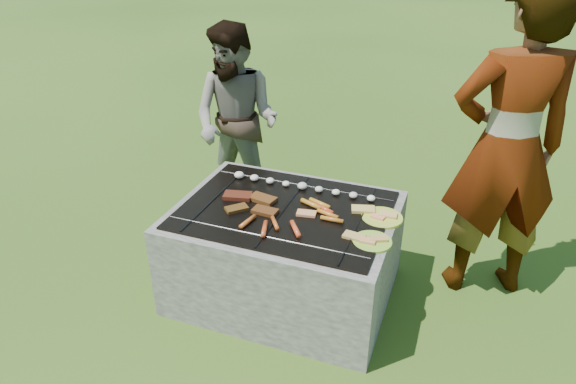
{
  "coord_description": "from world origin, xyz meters",
  "views": [
    {
      "loc": [
        0.95,
        -2.46,
        2.14
      ],
      "look_at": [
        0.0,
        0.05,
        0.7
      ],
      "focal_mm": 32.0,
      "sensor_mm": 36.0,
      "label": 1
    }
  ],
  "objects_px": {
    "fire_pit": "(285,254)",
    "cook": "(507,149)",
    "plate_far": "(382,217)",
    "bystander": "(237,122)",
    "plate_near": "(372,241)"
  },
  "relations": [
    {
      "from": "fire_pit",
      "to": "plate_near",
      "type": "bearing_deg",
      "value": -15.47
    },
    {
      "from": "plate_far",
      "to": "plate_near",
      "type": "relative_size",
      "value": 1.0
    },
    {
      "from": "cook",
      "to": "bystander",
      "type": "relative_size",
      "value": 1.3
    },
    {
      "from": "cook",
      "to": "bystander",
      "type": "distance_m",
      "value": 1.97
    },
    {
      "from": "fire_pit",
      "to": "bystander",
      "type": "xyz_separation_m",
      "value": [
        -0.75,
        0.91,
        0.46
      ]
    },
    {
      "from": "fire_pit",
      "to": "plate_far",
      "type": "xyz_separation_m",
      "value": [
        0.56,
        0.11,
        0.33
      ]
    },
    {
      "from": "fire_pit",
      "to": "cook",
      "type": "relative_size",
      "value": 0.67
    },
    {
      "from": "fire_pit",
      "to": "bystander",
      "type": "bearing_deg",
      "value": 129.5
    },
    {
      "from": "plate_near",
      "to": "bystander",
      "type": "xyz_separation_m",
      "value": [
        -1.31,
        1.06,
        0.14
      ]
    },
    {
      "from": "plate_far",
      "to": "cook",
      "type": "relative_size",
      "value": 0.14
    },
    {
      "from": "fire_pit",
      "to": "bystander",
      "type": "distance_m",
      "value": 1.27
    },
    {
      "from": "plate_far",
      "to": "bystander",
      "type": "distance_m",
      "value": 1.54
    },
    {
      "from": "plate_far",
      "to": "cook",
      "type": "bearing_deg",
      "value": 34.15
    },
    {
      "from": "plate_near",
      "to": "bystander",
      "type": "relative_size",
      "value": 0.18
    },
    {
      "from": "fire_pit",
      "to": "plate_near",
      "type": "xyz_separation_m",
      "value": [
        0.56,
        -0.16,
        0.33
      ]
    }
  ]
}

